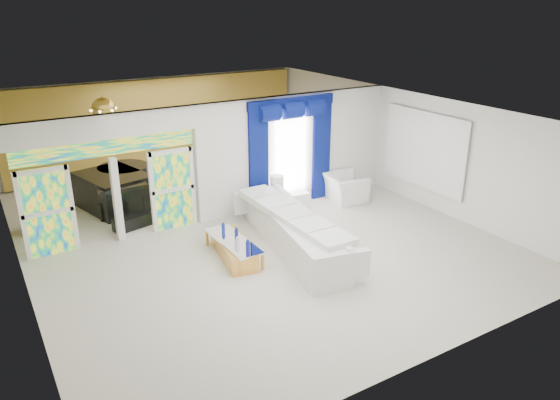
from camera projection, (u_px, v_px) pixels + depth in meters
floor at (245, 229)px, 13.03m from camera, size 12.00×12.00×0.00m
dividing_wall at (296, 149)px, 14.33m from camera, size 5.70×0.18×3.00m
dividing_header at (105, 127)px, 11.48m from camera, size 4.30×0.18×0.55m
stained_panel_left at (48, 212)px, 11.40m from camera, size 0.95×0.04×2.00m
stained_panel_right at (173, 189)px, 12.78m from camera, size 0.95×0.04×2.00m
stained_transom at (107, 148)px, 11.65m from camera, size 4.00×0.05×0.35m
window_pane at (290, 153)px, 14.15m from camera, size 1.00×0.02×2.30m
blue_drape_left at (258, 161)px, 13.66m from camera, size 0.55×0.10×2.80m
blue_drape_right at (321, 150)px, 14.63m from camera, size 0.55×0.10×2.80m
blue_pelmet at (291, 102)px, 13.64m from camera, size 2.60×0.12×0.25m
wall_mirror at (424, 150)px, 14.07m from camera, size 0.04×2.70×1.90m
gold_curtains at (160, 124)px, 17.21m from camera, size 9.70×0.12×2.90m
white_sofa at (293, 232)px, 11.88m from camera, size 1.62×4.28×0.80m
coffee_table at (234, 249)px, 11.53m from camera, size 0.89×1.84×0.39m
console_table at (286, 202)px, 14.22m from camera, size 1.27×0.53×0.41m
table_lamp at (277, 186)px, 13.89m from camera, size 0.36×0.36×0.58m
armchair at (345, 188)px, 14.75m from camera, size 1.20×1.31×0.75m
grand_piano at (114, 191)px, 14.21m from camera, size 1.88×2.20×0.96m
piano_bench at (132, 222)px, 13.04m from camera, size 1.01×0.59×0.32m
tv_console at (35, 216)px, 12.74m from camera, size 0.68×0.64×0.83m
chandelier at (103, 109)px, 13.68m from camera, size 0.60×0.60×0.60m
decanters at (237, 238)px, 11.37m from camera, size 0.18×1.20×0.26m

